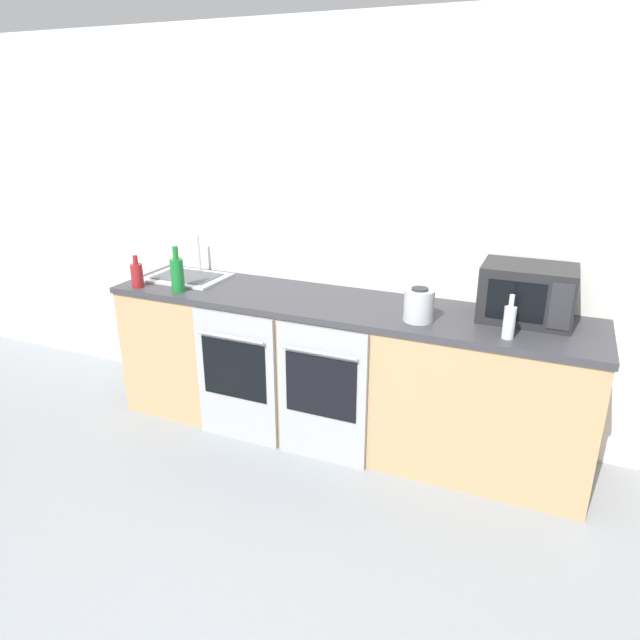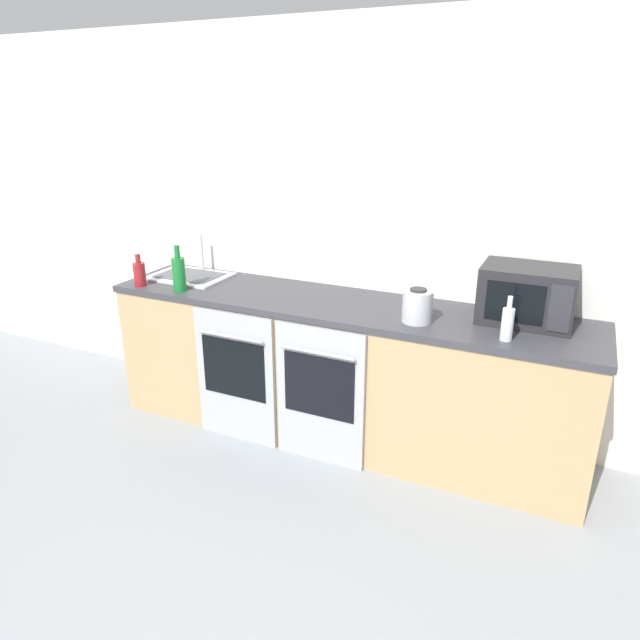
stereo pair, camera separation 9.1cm
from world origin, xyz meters
TOP-DOWN VIEW (x-y plane):
  - wall_back at (0.00, 2.37)m, footprint 10.00×0.06m
  - counter_back at (0.00, 2.02)m, footprint 3.08×0.67m
  - oven_left at (-0.58, 1.68)m, footprint 0.57×0.06m
  - oven_right at (0.01, 1.68)m, footprint 0.57×0.06m
  - microwave at (1.07, 2.13)m, footprint 0.50×0.35m
  - bottle_red at (-1.37, 1.77)m, footprint 0.08×0.08m
  - bottle_green at (-1.06, 1.80)m, footprint 0.09×0.09m
  - bottle_clear at (1.02, 1.81)m, footprint 0.06×0.06m
  - kettle at (0.52, 1.88)m, footprint 0.17×0.17m
  - sink at (-1.19, 2.08)m, footprint 0.54×0.40m

SIDE VIEW (x-z plane):
  - oven_left at x=-0.58m, z-range 0.01..0.89m
  - oven_right at x=0.01m, z-range 0.01..0.89m
  - counter_back at x=0.00m, z-range 0.00..0.94m
  - sink at x=-1.19m, z-range 0.81..1.09m
  - bottle_red at x=-1.37m, z-range 0.91..1.13m
  - kettle at x=0.52m, z-range 0.93..1.12m
  - bottle_clear at x=1.02m, z-range 0.91..1.15m
  - bottle_green at x=-1.06m, z-range 0.90..1.21m
  - microwave at x=1.07m, z-range 0.93..1.25m
  - wall_back at x=0.00m, z-range 0.00..2.60m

